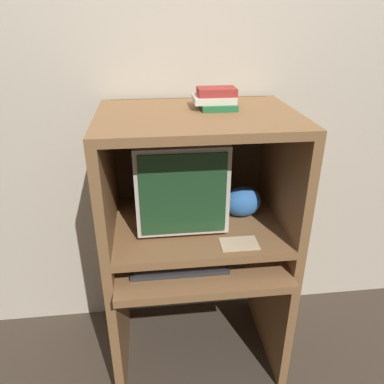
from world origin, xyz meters
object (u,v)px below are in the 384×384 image
object	(u,v)px
mouse	(240,262)
snack_bag	(242,201)
book_stack	(216,99)
crt_monitor	(179,175)
keyboard	(179,266)

from	to	relation	value
mouse	snack_bag	size ratio (longest dim) A/B	0.39
book_stack	mouse	bearing A→B (deg)	-73.28
mouse	snack_bag	world-z (taller)	snack_bag
snack_bag	book_stack	bearing A→B (deg)	163.19
crt_monitor	mouse	distance (m)	0.47
crt_monitor	book_stack	world-z (taller)	book_stack
crt_monitor	book_stack	xyz separation A→B (m)	(0.16, 0.01, 0.33)
mouse	book_stack	bearing A→B (deg)	106.72
crt_monitor	keyboard	world-z (taller)	crt_monitor
crt_monitor	mouse	bearing A→B (deg)	-45.79
crt_monitor	book_stack	bearing A→B (deg)	4.18
keyboard	mouse	size ratio (longest dim) A/B	6.08
crt_monitor	keyboard	xyz separation A→B (m)	(-0.02, -0.24, -0.32)
keyboard	mouse	xyz separation A→B (m)	(0.26, -0.01, 0.00)
keyboard	book_stack	size ratio (longest dim) A/B	2.35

